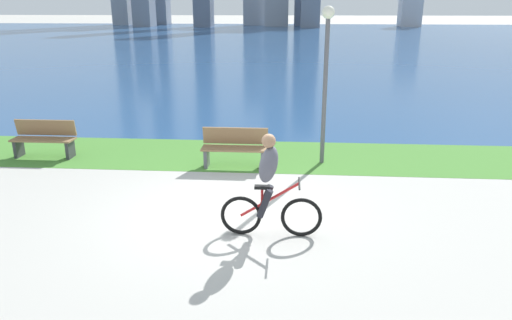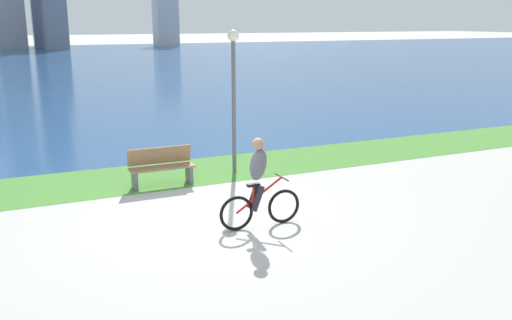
{
  "view_description": "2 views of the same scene",
  "coord_description": "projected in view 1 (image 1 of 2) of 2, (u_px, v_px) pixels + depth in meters",
  "views": [
    {
      "loc": [
        1.06,
        -7.77,
        3.58
      ],
      "look_at": [
        0.47,
        0.25,
        0.94
      ],
      "focal_mm": 33.41,
      "sensor_mm": 36.0,
      "label": 1
    },
    {
      "loc": [
        -3.35,
        -9.65,
        3.76
      ],
      "look_at": [
        0.96,
        -0.21,
        1.14
      ],
      "focal_mm": 38.87,
      "sensor_mm": 36.0,
      "label": 2
    }
  ],
  "objects": [
    {
      "name": "cyclist_lead",
      "position": [
        269.0,
        187.0,
        7.49
      ],
      "size": [
        1.63,
        0.52,
        1.7
      ],
      "color": "black",
      "rests_on": "ground"
    },
    {
      "name": "bench_near_path",
      "position": [
        235.0,
        148.0,
        10.87
      ],
      "size": [
        1.5,
        0.47,
        0.9
      ],
      "color": "olive",
      "rests_on": "ground"
    },
    {
      "name": "lamppost_tall",
      "position": [
        326.0,
        62.0,
        10.55
      ],
      "size": [
        0.28,
        0.28,
        3.54
      ],
      "color": "#595960",
      "rests_on": "ground"
    },
    {
      "name": "grass_strip_bayside",
      "position": [
        247.0,
        155.0,
        11.81
      ],
      "size": [
        120.0,
        2.58,
        0.01
      ],
      "primitive_type": "cube",
      "color": "#478433",
      "rests_on": "ground"
    },
    {
      "name": "ground_plane",
      "position": [
        229.0,
        213.0,
        8.55
      ],
      "size": [
        300.0,
        300.0,
        0.0
      ],
      "primitive_type": "plane",
      "color": "#B2AFA8"
    },
    {
      "name": "bay_water_surface",
      "position": [
        282.0,
        39.0,
        50.25
      ],
      "size": [
        300.0,
        78.57,
        0.0
      ],
      "primitive_type": "cube",
      "color": "navy",
      "rests_on": "ground"
    },
    {
      "name": "bench_far_along_path",
      "position": [
        44.0,
        139.0,
        11.59
      ],
      "size": [
        1.5,
        0.47,
        0.9
      ],
      "color": "olive",
      "rests_on": "ground"
    }
  ]
}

